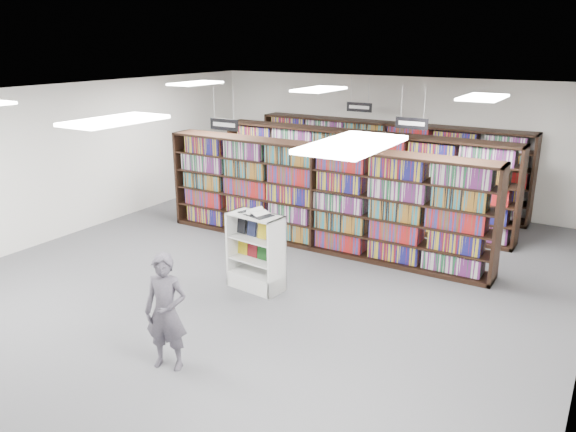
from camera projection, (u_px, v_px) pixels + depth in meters
The scene contains 18 objects.
floor at pixel (263, 281), 9.85m from camera, with size 12.00×12.00×0.00m, color #4B4B4F.
ceiling at pixel (260, 96), 8.90m from camera, with size 10.00×12.00×0.10m, color silver.
wall_back at pixel (392, 141), 14.28m from camera, with size 10.00×0.10×3.20m, color white.
wall_left at pixel (64, 161), 11.84m from camera, with size 0.10×12.00×3.20m, color white.
bookshelf_row_near at pixel (317, 197), 11.17m from camera, with size 7.00×0.60×2.10m.
bookshelf_row_mid at pixel (359, 177), 12.81m from camera, with size 7.00×0.60×2.10m.
bookshelf_row_far at pixel (387, 164), 14.20m from camera, with size 7.00×0.60×2.10m.
aisle_sign_left at pixel (224, 124), 10.65m from camera, with size 0.65×0.02×0.80m.
aisle_sign_right at pixel (412, 122), 10.81m from camera, with size 0.65×0.02×0.80m.
aisle_sign_center at pixel (359, 106), 13.43m from camera, with size 0.65×0.02×0.80m.
troffer_front_center at pixel (115, 120), 6.46m from camera, with size 0.60×1.20×0.04m, color white.
troffer_front_right at pixel (353, 144), 4.98m from camera, with size 0.60×1.20×0.04m, color white.
troffer_back_left at pixel (196, 83), 12.02m from camera, with size 0.60×1.20×0.04m, color white.
troffer_back_center at pixel (319, 89), 10.54m from camera, with size 0.60×1.20×0.04m, color white.
troffer_back_right at pixel (483, 97), 9.06m from camera, with size 0.60×1.20×0.04m, color white.
endcap_display at pixel (257, 263), 9.48m from camera, with size 0.98×0.56×1.31m.
open_book at pixel (255, 212), 9.21m from camera, with size 0.63×0.47×0.13m.
shopper at pixel (166, 312), 7.06m from camera, with size 0.57×0.37×1.55m, color #524E59.
Camera 1 is at (5.06, -7.53, 4.04)m, focal length 35.00 mm.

